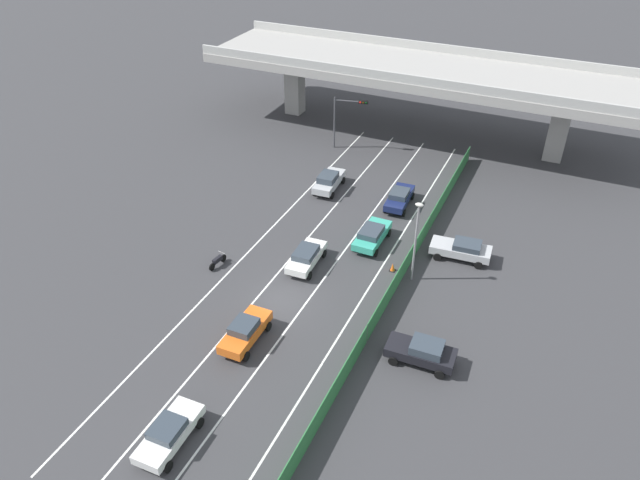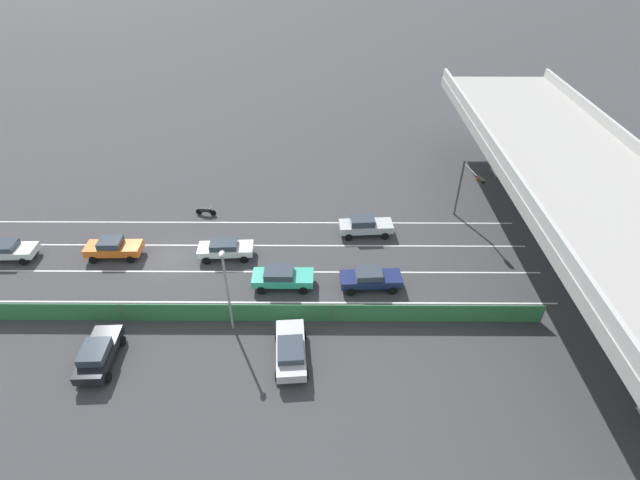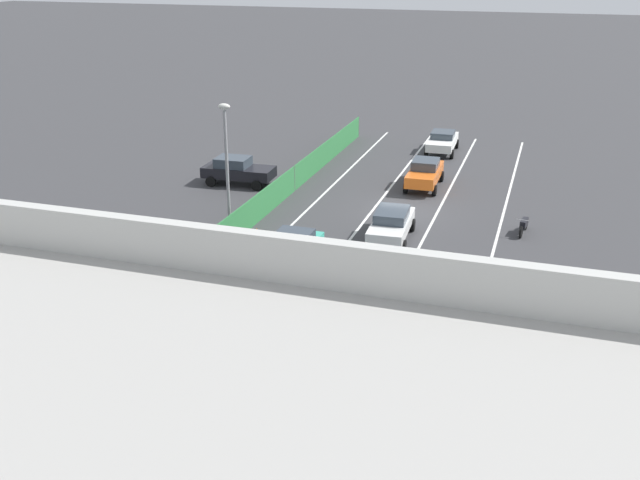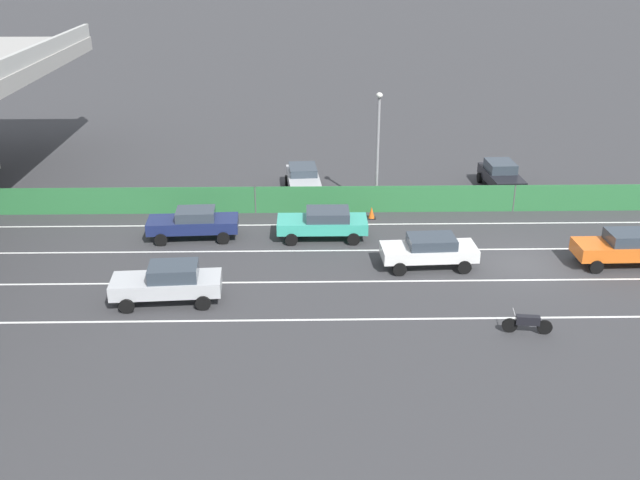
% 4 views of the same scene
% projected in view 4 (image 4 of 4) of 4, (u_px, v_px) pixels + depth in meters
% --- Properties ---
extents(ground_plane, '(300.00, 300.00, 0.00)m').
position_uv_depth(ground_plane, '(523.00, 264.00, 34.33)').
color(ground_plane, '#38383A').
extents(lane_line_left_edge, '(0.14, 47.83, 0.01)m').
position_uv_depth(lane_line_left_edge, '(415.00, 319.00, 29.43)').
color(lane_line_left_edge, silver).
rests_on(lane_line_left_edge, ground).
extents(lane_line_mid_left, '(0.14, 47.83, 0.01)m').
position_uv_depth(lane_line_mid_left, '(404.00, 281.00, 32.63)').
color(lane_line_mid_left, silver).
rests_on(lane_line_mid_left, ground).
extents(lane_line_mid_right, '(0.14, 47.83, 0.01)m').
position_uv_depth(lane_line_mid_right, '(395.00, 250.00, 35.82)').
color(lane_line_mid_right, silver).
rests_on(lane_line_mid_right, ground).
extents(lane_line_right_edge, '(0.14, 47.83, 0.01)m').
position_uv_depth(lane_line_right_edge, '(388.00, 224.00, 39.02)').
color(lane_line_right_edge, silver).
rests_on(lane_line_right_edge, ground).
extents(green_fence, '(0.10, 43.93, 1.55)m').
position_uv_depth(green_fence, '(385.00, 199.00, 40.42)').
color(green_fence, '#2D753D').
rests_on(green_fence, ground).
extents(car_sedan_silver, '(2.20, 4.72, 1.71)m').
position_uv_depth(car_sedan_silver, '(168.00, 282.00, 30.48)').
color(car_sedan_silver, '#B7BABC').
rests_on(car_sedan_silver, ground).
extents(car_sedan_white, '(2.14, 4.54, 1.53)m').
position_uv_depth(car_sedan_white, '(429.00, 250.00, 33.73)').
color(car_sedan_white, white).
rests_on(car_sedan_white, ground).
extents(car_sedan_navy, '(2.13, 4.70, 1.58)m').
position_uv_depth(car_sedan_navy, '(194.00, 222.00, 36.89)').
color(car_sedan_navy, navy).
rests_on(car_sedan_navy, ground).
extents(car_taxi_orange, '(2.00, 4.48, 1.68)m').
position_uv_depth(car_taxi_orange, '(623.00, 247.00, 33.89)').
color(car_taxi_orange, orange).
rests_on(car_taxi_orange, ground).
extents(car_taxi_teal, '(2.06, 4.62, 1.56)m').
position_uv_depth(car_taxi_teal, '(324.00, 222.00, 36.90)').
color(car_taxi_teal, teal).
rests_on(car_taxi_teal, ground).
extents(motorcycle, '(0.60, 1.95, 0.93)m').
position_uv_depth(motorcycle, '(527.00, 323.00, 28.22)').
color(motorcycle, black).
rests_on(motorcycle, ground).
extents(parked_sedan_dark, '(4.41, 2.17, 1.69)m').
position_uv_depth(parked_sedan_dark, '(501.00, 175.00, 43.97)').
color(parked_sedan_dark, black).
rests_on(parked_sedan_dark, ground).
extents(parked_wagon_silver, '(4.80, 2.35, 1.58)m').
position_uv_depth(parked_wagon_silver, '(303.00, 179.00, 43.41)').
color(parked_wagon_silver, '#B2B5B7').
rests_on(parked_wagon_silver, ground).
extents(street_lamp, '(0.60, 0.36, 6.65)m').
position_uv_depth(street_lamp, '(378.00, 139.00, 39.73)').
color(street_lamp, gray).
rests_on(street_lamp, ground).
extents(traffic_cone, '(0.47, 0.47, 0.68)m').
position_uv_depth(traffic_cone, '(372.00, 213.00, 39.70)').
color(traffic_cone, orange).
rests_on(traffic_cone, ground).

